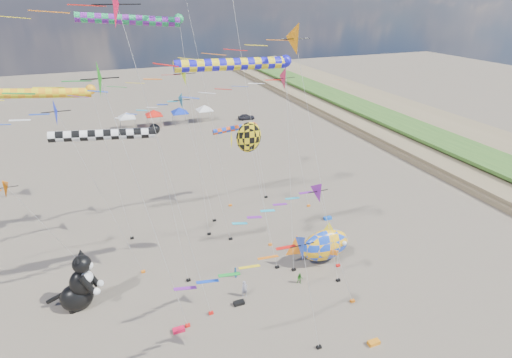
{
  "coord_description": "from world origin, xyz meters",
  "views": [
    {
      "loc": [
        -9.69,
        -16.68,
        23.35
      ],
      "look_at": [
        1.43,
        12.0,
        9.07
      ],
      "focal_mm": 28.0,
      "sensor_mm": 36.0,
      "label": 1
    }
  ],
  "objects": [
    {
      "name": "kite_bag_1",
      "position": [
        6.12,
        0.2,
        0.15
      ],
      "size": [
        0.9,
        0.44,
        0.3
      ],
      "primitive_type": "cube",
      "color": "orange",
      "rests_on": "ground"
    },
    {
      "name": "windsock_4",
      "position": [
        4.0,
        24.53,
        9.52
      ],
      "size": [
        6.68,
        0.67,
        9.94
      ],
      "color": "#E54710",
      "rests_on": "ground"
    },
    {
      "name": "tent_row",
      "position": [
        1.5,
        60.0,
        3.15
      ],
      "size": [
        19.2,
        4.2,
        3.8
      ],
      "color": "silver",
      "rests_on": "ground"
    },
    {
      "name": "windsock_3",
      "position": [
        -6.35,
        18.85,
        21.4
      ],
      "size": [
        9.66,
        0.81,
        21.9
      ],
      "color": "#1C9A51",
      "rests_on": "ground"
    },
    {
      "name": "angelfish_kite",
      "position": [
        0.97,
        12.97,
        12.43
      ],
      "size": [
        3.74,
        3.02,
        13.85
      ],
      "color": "yellow",
      "rests_on": "ground"
    },
    {
      "name": "kite_bag_0",
      "position": [
        12.17,
        17.08,
        0.15
      ],
      "size": [
        0.9,
        0.44,
        0.3
      ],
      "primitive_type": "cube",
      "color": "blue",
      "rests_on": "ground"
    },
    {
      "name": "child_blue",
      "position": [
        -0.89,
        11.15,
        0.53
      ],
      "size": [
        0.53,
        0.66,
        1.05
      ],
      "primitive_type": "imported",
      "rotation": [
        0.0,
        0.0,
        1.04
      ],
      "color": "#225F9C",
      "rests_on": "ground"
    },
    {
      "name": "kite_bag_2",
      "position": [
        -6.98,
        6.6,
        0.15
      ],
      "size": [
        0.9,
        0.44,
        0.3
      ],
      "primitive_type": "cube",
      "color": "red",
      "rests_on": "ground"
    },
    {
      "name": "delta_kite_2",
      "position": [
        -9.64,
        7.47,
        22.7
      ],
      "size": [
        15.28,
        2.77,
        24.35
      ],
      "color": "red",
      "rests_on": "ground"
    },
    {
      "name": "delta_kite_9",
      "position": [
        2.0,
        4.55,
        11.01
      ],
      "size": [
        9.84,
        1.62,
        12.24
      ],
      "color": "purple",
      "rests_on": "ground"
    },
    {
      "name": "delta_kite_10",
      "position": [
        -10.7,
        6.85,
        19.09
      ],
      "size": [
        11.58,
        2.13,
        20.5
      ],
      "color": "#168515",
      "rests_on": "ground"
    },
    {
      "name": "parked_car",
      "position": [
        17.12,
        58.0,
        0.58
      ],
      "size": [
        3.48,
        1.61,
        1.15
      ],
      "primitive_type": "imported",
      "rotation": [
        0.0,
        0.0,
        1.5
      ],
      "color": "#26262D",
      "rests_on": "ground"
    },
    {
      "name": "cat_inflatable",
      "position": [
        -13.83,
        12.25,
        2.64
      ],
      "size": [
        4.32,
        3.02,
        5.29
      ],
      "primitive_type": null,
      "rotation": [
        0.0,
        0.0,
        -0.3
      ],
      "color": "black",
      "rests_on": "ground"
    },
    {
      "name": "child_green",
      "position": [
        4.13,
        8.25,
        0.53
      ],
      "size": [
        0.64,
        0.59,
        1.06
      ],
      "primitive_type": "imported",
      "rotation": [
        0.0,
        0.0,
        -0.48
      ],
      "color": "#266F20",
      "rests_on": "ground"
    },
    {
      "name": "delta_kite_5",
      "position": [
        -1.45,
        1.34,
        9.41
      ],
      "size": [
        9.55,
        1.79,
        10.71
      ],
      "color": "blue",
      "rests_on": "ground"
    },
    {
      "name": "delta_kite_1",
      "position": [
        -4.84,
        17.11,
        16.99
      ],
      "size": [
        12.82,
        2.12,
        18.41
      ],
      "color": "#DBFF0D",
      "rests_on": "ground"
    },
    {
      "name": "kite_bag_3",
      "position": [
        -1.75,
        7.7,
        0.15
      ],
      "size": [
        0.9,
        0.44,
        0.3
      ],
      "primitive_type": "cube",
      "color": "black",
      "rests_on": "ground"
    },
    {
      "name": "windsock_1",
      "position": [
        -9.61,
        12.15,
        14.3
      ],
      "size": [
        8.74,
        0.81,
        14.77
      ],
      "color": "black",
      "rests_on": "ground"
    },
    {
      "name": "delta_kite_4",
      "position": [
        -3.41,
        21.36,
        13.59
      ],
      "size": [
        8.62,
        1.87,
        14.88
      ],
      "color": "#1681B4",
      "rests_on": "ground"
    },
    {
      "name": "windsock_0",
      "position": [
        -14.15,
        21.0,
        15.76
      ],
      "size": [
        9.77,
        0.87,
        16.25
      ],
      "color": "#FFA315",
      "rests_on": "ground"
    },
    {
      "name": "delta_kite_6",
      "position": [
        2.54,
        7.28,
        20.46
      ],
      "size": [
        12.72,
        2.32,
        21.94
      ],
      "color": "orange",
      "rests_on": "ground"
    },
    {
      "name": "person_adult",
      "position": [
        -0.98,
        8.45,
        0.77
      ],
      "size": [
        0.59,
        0.42,
        1.55
      ],
      "primitive_type": "imported",
      "rotation": [
        0.0,
        0.0,
        0.09
      ],
      "color": "gray",
      "rests_on": "ground"
    },
    {
      "name": "windsock_2",
      "position": [
        -0.61,
        10.07,
        18.92
      ],
      "size": [
        9.69,
        0.86,
        19.43
      ],
      "color": "#1714CD",
      "rests_on": "ground"
    },
    {
      "name": "delta_kite_7",
      "position": [
        6.98,
        20.58,
        15.33
      ],
      "size": [
        13.8,
        2.59,
        16.9
      ],
      "color": "#E31949",
      "rests_on": "ground"
    },
    {
      "name": "delta_kite_0",
      "position": [
        -13.69,
        14.85,
        15.54
      ],
      "size": [
        11.72,
        2.17,
        16.93
      ],
      "color": "#0E20CB",
      "rests_on": "ground"
    },
    {
      "name": "fish_inflatable",
      "position": [
        7.58,
        10.13,
        2.03
      ],
      "size": [
        6.47,
        2.8,
        4.47
      ],
      "color": "blue",
      "rests_on": "ground"
    }
  ]
}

